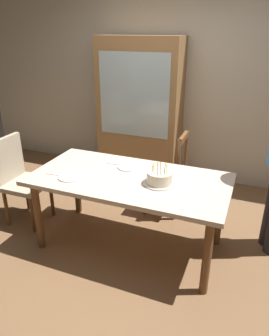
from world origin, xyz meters
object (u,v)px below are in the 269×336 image
Objects in this scene: chair_upholstered at (19,176)px; birthday_cake at (160,178)px; plate_far_side at (129,167)px; plate_near_celebrant at (70,177)px; china_cabinet at (140,111)px; chair_spindle_back at (166,175)px; dining_table at (129,186)px.

birthday_cake is at bearing -0.77° from chair_upholstered.
chair_upholstered is at bearing -170.28° from plate_far_side.
plate_near_celebrant is at bearing -14.16° from chair_upholstered.
birthday_cake is 0.15× the size of china_cabinet.
chair_spindle_back is at bearing -51.35° from china_cabinet.
plate_far_side is (-0.09, 0.20, 0.09)m from dining_table.
chair_upholstered is (-1.19, -0.20, -0.22)m from plate_far_side.
plate_near_celebrant is 1.77m from china_cabinet.
dining_table is 1.29m from chair_upholstered.
dining_table is at bearing 22.33° from plate_near_celebrant.
birthday_cake is 0.29× the size of chair_upholstered.
chair_spindle_back reaches higher than plate_far_side.
birthday_cake is at bearing -4.61° from dining_table.
birthday_cake is 1.27× the size of plate_far_side.
chair_spindle_back reaches higher than birthday_cake.
chair_upholstered is (-1.42, -0.77, 0.07)m from chair_spindle_back.
chair_upholstered is at bearing 165.84° from plate_near_celebrant.
chair_spindle_back is at bearing 28.60° from chair_upholstered.
plate_far_side is 0.23× the size of chair_spindle_back.
birthday_cake is at bearing 12.84° from plate_near_celebrant.
plate_near_celebrant and plate_far_side have the same top height.
china_cabinet is (-0.79, 1.58, 0.15)m from birthday_cake.
birthday_cake is at bearing -30.63° from plate_far_side.
chair_upholstered is (-1.58, 0.02, -0.27)m from birthday_cake.
chair_spindle_back is at bearing 68.65° from plate_far_side.
plate_far_side is (-0.38, 0.23, -0.05)m from birthday_cake.
chair_spindle_back and chair_upholstered have the same top height.
chair_upholstered is 1.80m from china_cabinet.
birthday_cake is at bearing -63.47° from china_cabinet.
china_cabinet reaches higher than plate_far_side.
dining_table is 0.24m from plate_far_side.
birthday_cake reaches higher than plate_near_celebrant.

